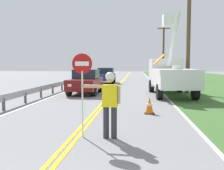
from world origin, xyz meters
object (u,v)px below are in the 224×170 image
(utility_pole_near, at_px, (189,32))
(utility_pole_mid, at_px, (163,50))
(oncoming_sedan_second, at_px, (106,76))
(traffic_cone_lead, at_px, (149,106))
(utility_bucket_truck, at_px, (170,74))
(oncoming_sedan_nearest, at_px, (86,82))
(flagger_worker, at_px, (110,101))
(stop_sign_paddle, at_px, (82,76))

(utility_pole_near, xyz_separation_m, utility_pole_mid, (0.32, 19.95, -0.21))
(oncoming_sedan_second, relative_size, traffic_cone_lead, 5.90)
(traffic_cone_lead, bearing_deg, utility_bucket_truck, 76.41)
(oncoming_sedan_nearest, bearing_deg, utility_pole_near, 8.42)
(utility_pole_mid, height_order, traffic_cone_lead, utility_pole_mid)
(flagger_worker, distance_m, oncoming_sedan_nearest, 11.17)
(stop_sign_paddle, bearing_deg, traffic_cone_lead, 61.04)
(flagger_worker, relative_size, utility_pole_mid, 0.23)
(flagger_worker, distance_m, traffic_cone_lead, 4.02)
(oncoming_sedan_nearest, xyz_separation_m, traffic_cone_lead, (4.06, -7.06, -0.50))
(flagger_worker, relative_size, oncoming_sedan_nearest, 0.44)
(oncoming_sedan_nearest, relative_size, utility_pole_mid, 0.52)
(stop_sign_paddle, distance_m, utility_pole_near, 13.14)
(oncoming_sedan_second, bearing_deg, stop_sign_paddle, -85.07)
(utility_pole_near, height_order, traffic_cone_lead, utility_pole_near)
(stop_sign_paddle, xyz_separation_m, utility_pole_mid, (5.45, 31.76, 2.44))
(utility_bucket_truck, bearing_deg, stop_sign_paddle, -109.24)
(utility_pole_mid, bearing_deg, stop_sign_paddle, -99.73)
(utility_pole_near, bearing_deg, stop_sign_paddle, -113.46)
(utility_bucket_truck, height_order, oncoming_sedan_second, utility_bucket_truck)
(utility_pole_mid, bearing_deg, oncoming_sedan_second, -124.28)
(oncoming_sedan_nearest, relative_size, traffic_cone_lead, 5.92)
(oncoming_sedan_nearest, bearing_deg, flagger_worker, -75.52)
(flagger_worker, xyz_separation_m, stop_sign_paddle, (-0.77, 0.06, 0.66))
(oncoming_sedan_nearest, distance_m, utility_pole_mid, 22.54)
(flagger_worker, xyz_separation_m, utility_pole_mid, (4.68, 31.82, 3.10))
(traffic_cone_lead, bearing_deg, oncoming_sedan_second, 102.50)
(oncoming_sedan_second, distance_m, traffic_cone_lead, 17.84)
(flagger_worker, xyz_separation_m, oncoming_sedan_nearest, (-2.79, 10.81, -0.21))
(oncoming_sedan_second, height_order, traffic_cone_lead, oncoming_sedan_second)
(traffic_cone_lead, bearing_deg, flagger_worker, -108.76)
(flagger_worker, bearing_deg, stop_sign_paddle, 175.46)
(stop_sign_paddle, height_order, utility_pole_mid, utility_pole_mid)
(utility_bucket_truck, relative_size, utility_pole_near, 0.83)
(oncoming_sedan_nearest, height_order, utility_pole_mid, utility_pole_mid)
(oncoming_sedan_nearest, relative_size, oncoming_sedan_second, 1.00)
(stop_sign_paddle, relative_size, oncoming_sedan_second, 0.56)
(utility_bucket_truck, xyz_separation_m, oncoming_sedan_second, (-5.56, 10.39, -0.58))
(utility_pole_near, bearing_deg, oncoming_sedan_second, 126.76)
(utility_bucket_truck, distance_m, oncoming_sedan_second, 11.80)
(utility_pole_near, relative_size, traffic_cone_lead, 11.92)
(utility_bucket_truck, bearing_deg, utility_pole_mid, 85.36)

